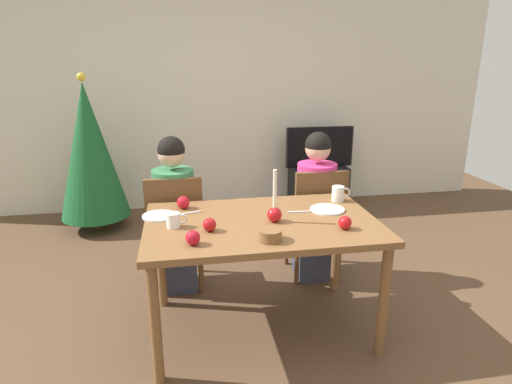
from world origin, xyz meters
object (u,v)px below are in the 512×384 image
apple_far_edge (183,202)px  dining_table (262,233)px  tv_stand (318,186)px  candle_centerpiece (274,211)px  apple_by_right_mug (193,238)px  christmas_tree (90,151)px  mug_left (174,220)px  person_left_child (175,217)px  plate_left (159,216)px  plate_right (327,209)px  apple_by_left_plate (345,223)px  apple_near_candle (210,225)px  person_right_child (315,209)px  bowl_walnuts (270,235)px  chair_right (316,217)px  chair_left (176,226)px  tv (320,147)px  mug_right (338,194)px

apple_far_edge → dining_table: bearing=-33.3°
tv_stand → candle_centerpiece: 2.62m
apple_by_right_mug → apple_far_edge: size_ratio=0.95×
dining_table → christmas_tree: bearing=124.0°
mug_left → apple_far_edge: mug_left is taller
person_left_child → plate_left: size_ratio=5.72×
plate_right → apple_by_left_plate: (-0.01, -0.32, 0.03)m
candle_centerpiece → apple_near_candle: candle_centerpiece is taller
person_right_child → mug_left: bearing=-148.4°
dining_table → tv_stand: bearing=64.2°
christmas_tree → bowl_walnuts: size_ratio=12.23×
tv_stand → person_left_child: bearing=-134.7°
apple_by_right_mug → plate_right: bearing=24.3°
person_left_child → bowl_walnuts: size_ratio=9.17×
chair_right → apple_by_left_plate: chair_right is taller
tv_stand → apple_by_right_mug: (-1.54, -2.59, 0.55)m
plate_left → chair_left: bearing=78.6°
mug_left → apple_by_right_mug: size_ratio=1.53×
apple_near_candle → plate_left: bearing=135.7°
chair_left → mug_left: chair_left is taller
christmas_tree → mug_left: bearing=-67.7°
apple_near_candle → apple_by_left_plate: bearing=-7.6°
christmas_tree → apple_far_edge: bearing=-62.5°
chair_left → tv: bearing=45.9°
dining_table → plate_right: size_ratio=6.32×
plate_right → apple_far_edge: apple_far_edge is taller
chair_left → tv_stand: bearing=45.8°
mug_right → bowl_walnuts: mug_right is taller
apple_by_right_mug → apple_far_edge: 0.59m
apple_far_edge → bowl_walnuts: bearing=-53.2°
chair_right → mug_left: chair_right is taller
tv_stand → plate_right: bearing=-106.8°
mug_right → bowl_walnuts: (-0.60, -0.58, -0.02)m
chair_right → apple_by_right_mug: bearing=-137.3°
chair_right → person_right_child: 0.07m
chair_left → candle_centerpiece: size_ratio=2.79×
person_right_child → tv_stand: size_ratio=1.83×
plate_right → mug_left: mug_left is taller
christmas_tree → apple_far_edge: (0.89, -1.70, -0.02)m
mug_right → apple_near_candle: size_ratio=1.69×
chair_left → apple_by_left_plate: chair_left is taller
chair_left → chair_right: bearing=0.0°
bowl_walnuts → candle_centerpiece: bearing=73.2°
person_left_child → apple_near_candle: size_ratio=15.09×
bowl_walnuts → apple_by_right_mug: 0.41m
chair_left → bowl_walnuts: 1.08m
christmas_tree → person_left_child: bearing=-59.0°
plate_right → tv: bearing=73.2°
apple_by_right_mug → christmas_tree: bearing=112.0°
tv → candle_centerpiece: (-1.04, -2.33, 0.11)m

